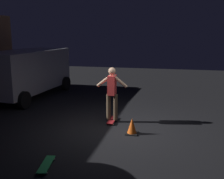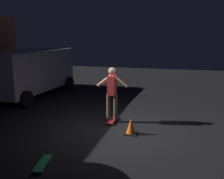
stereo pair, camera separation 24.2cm
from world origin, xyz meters
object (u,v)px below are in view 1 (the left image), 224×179
(skater, at_px, (112,90))
(traffic_cone, at_px, (132,127))
(skateboard_ridden, at_px, (112,120))
(parked_van, at_px, (27,71))
(skateboard_spare, at_px, (46,164))

(skater, xyz_separation_m, traffic_cone, (-0.89, -0.78, -0.83))
(skateboard_ridden, distance_m, skater, 0.98)
(parked_van, distance_m, traffic_cone, 6.30)
(parked_van, distance_m, skater, 5.10)
(traffic_cone, bearing_deg, skateboard_spare, 147.52)
(parked_van, distance_m, skateboard_ridden, 5.21)
(skateboard_spare, relative_size, traffic_cone, 1.75)
(parked_van, relative_size, skateboard_ridden, 5.99)
(parked_van, xyz_separation_m, skateboard_spare, (-5.72, -3.74, -1.11))
(parked_van, bearing_deg, traffic_cone, -123.38)
(parked_van, xyz_separation_m, traffic_cone, (-3.43, -5.20, -0.95))
(skateboard_ridden, height_order, traffic_cone, traffic_cone)
(parked_van, height_order, traffic_cone, parked_van)
(skater, relative_size, traffic_cone, 3.63)
(traffic_cone, bearing_deg, skateboard_ridden, 41.14)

